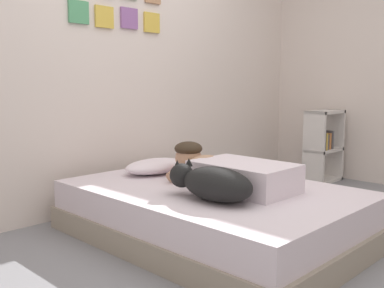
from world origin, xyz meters
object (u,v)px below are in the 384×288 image
Objects in this scene: pillow at (155,166)px; dog at (212,183)px; cell_phone at (224,186)px; person_lying at (227,171)px; bed at (212,212)px; coffee_cup at (183,173)px; bookshelf at (323,145)px.

dog is (-0.30, -0.85, 0.05)m from pillow.
dog is at bearing -150.69° from cell_phone.
person_lying is 0.37m from dog.
pillow is 0.90× the size of dog.
pillow is 0.69m from person_lying.
bed is at bearing -93.46° from pillow.
person_lying is 6.57× the size of cell_phone.
person_lying reaches higher than pillow.
dog is at bearing -119.33° from coffee_cup.
dog is at bearing -166.73° from bookshelf.
dog is 0.37m from cell_phone.
bed is 0.19m from cell_phone.
coffee_cup is 0.40m from cell_phone.
bed is 2.09× the size of person_lying.
bookshelf is (2.10, 0.33, 0.22)m from bed.
dog reaches higher than coffee_cup.
person_lying is 1.23× the size of bookshelf.
cell_phone is 0.19× the size of bookshelf.
pillow is 0.57× the size of person_lying.
cell_phone is at bearing -169.47° from bookshelf.
bookshelf reaches higher than coffee_cup.
bookshelf is at bearing -8.08° from pillow.
coffee_cup reaches higher than cell_phone.
dog is 4.11× the size of cell_phone.
pillow is at bearing 96.23° from coffee_cup.
coffee_cup is 0.89× the size of cell_phone.
pillow is at bearing 91.53° from cell_phone.
cell_phone is 2.08m from bookshelf.
bed is at bearing 137.11° from person_lying.
pillow is (0.04, 0.62, 0.23)m from bed.
person_lying reaches higher than dog.
coffee_cup is at bearing 90.48° from person_lying.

